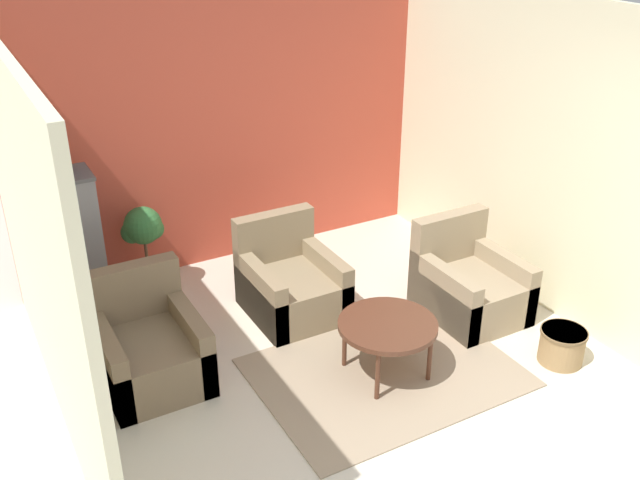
# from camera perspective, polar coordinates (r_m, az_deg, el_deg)

# --- Properties ---
(ground_plane) EXTENTS (20.00, 20.00, 0.00)m
(ground_plane) POSITION_cam_1_polar(r_m,az_deg,el_deg) (4.81, 10.81, -18.29)
(ground_plane) COLOR beige
(ground_plane) RESTS_ON ground
(wall_back_accent) EXTENTS (4.09, 0.06, 2.62)m
(wall_back_accent) POSITION_cam_1_polar(r_m,az_deg,el_deg) (6.82, -7.42, 8.86)
(wall_back_accent) COLOR #C64C38
(wall_back_accent) RESTS_ON ground_plane
(wall_left) EXTENTS (0.06, 3.53, 2.62)m
(wall_left) POSITION_cam_1_polar(r_m,az_deg,el_deg) (4.74, -21.81, -1.01)
(wall_left) COLOR beige
(wall_left) RESTS_ON ground_plane
(wall_right) EXTENTS (0.06, 3.53, 2.62)m
(wall_right) POSITION_cam_1_polar(r_m,az_deg,el_deg) (6.45, 15.98, 7.02)
(wall_right) COLOR beige
(wall_right) RESTS_ON ground_plane
(area_rug) EXTENTS (1.94, 1.44, 0.01)m
(area_rug) POSITION_cam_1_polar(r_m,az_deg,el_deg) (5.58, 5.25, -10.49)
(area_rug) COLOR gray
(area_rug) RESTS_ON ground_plane
(coffee_table) EXTENTS (0.75, 0.75, 0.46)m
(coffee_table) POSITION_cam_1_polar(r_m,az_deg,el_deg) (5.34, 5.43, -6.97)
(coffee_table) COLOR #512D1E
(coffee_table) RESTS_ON ground_plane
(armchair_left) EXTENTS (0.73, 0.84, 0.82)m
(armchair_left) POSITION_cam_1_polar(r_m,az_deg,el_deg) (5.51, -13.53, -8.48)
(armchair_left) COLOR #7A664C
(armchair_left) RESTS_ON ground_plane
(armchair_right) EXTENTS (0.73, 0.84, 0.82)m
(armchair_right) POSITION_cam_1_polar(r_m,az_deg,el_deg) (6.28, 11.79, -3.62)
(armchair_right) COLOR #9E896B
(armchair_right) RESTS_ON ground_plane
(armchair_middle) EXTENTS (0.73, 0.84, 0.82)m
(armchair_middle) POSITION_cam_1_polar(r_m,az_deg,el_deg) (6.17, -2.37, -3.63)
(armchair_middle) COLOR #8E7A5B
(armchair_middle) RESTS_ON ground_plane
(birdcage) EXTENTS (0.55, 0.55, 1.33)m
(birdcage) POSITION_cam_1_polar(r_m,az_deg,el_deg) (6.23, -18.81, -1.03)
(birdcage) COLOR #555559
(birdcage) RESTS_ON ground_plane
(parrot) EXTENTS (0.12, 0.21, 0.25)m
(parrot) POSITION_cam_1_polar(r_m,az_deg,el_deg) (5.92, -19.96, 6.03)
(parrot) COLOR teal
(parrot) RESTS_ON birdcage
(potted_plant) EXTENTS (0.37, 0.34, 0.82)m
(potted_plant) POSITION_cam_1_polar(r_m,az_deg,el_deg) (6.57, -13.90, 0.17)
(potted_plant) COLOR beige
(potted_plant) RESTS_ON ground_plane
(wicker_basket) EXTENTS (0.36, 0.36, 0.28)m
(wicker_basket) POSITION_cam_1_polar(r_m,az_deg,el_deg) (5.91, 18.80, -7.94)
(wicker_basket) COLOR #A37F51
(wicker_basket) RESTS_ON ground_plane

